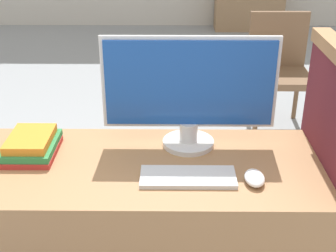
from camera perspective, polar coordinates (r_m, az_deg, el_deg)
The scene contains 7 objects.
desk at distance 1.95m, azimuth -2.39°, elevation -13.89°, with size 1.30×0.58×0.73m.
carrel_divider at distance 1.91m, azimuth 18.29°, elevation -7.88°, with size 0.07×0.60×1.16m.
monitor at distance 1.77m, azimuth 2.62°, elevation 4.37°, with size 0.66×0.20×0.44m.
keyboard at distance 1.65m, azimuth 2.45°, elevation -6.23°, with size 0.34×0.14×0.02m.
mouse at distance 1.65m, azimuth 10.50°, elevation -6.24°, with size 0.07×0.11×0.04m.
book_stack at distance 1.87m, azimuth -16.35°, elevation -2.26°, with size 0.20×0.25×0.08m.
far_chair at distance 3.63m, azimuth 13.37°, elevation 7.20°, with size 0.44×0.44×0.86m.
Camera 1 is at (0.09, -1.20, 1.62)m, focal length 50.00 mm.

